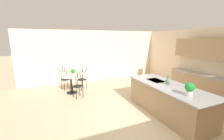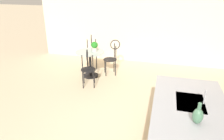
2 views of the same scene
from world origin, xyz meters
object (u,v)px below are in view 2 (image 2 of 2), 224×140
Objects in this scene: chair_near_window at (88,66)px; potted_plant_on_table at (94,46)px; bistro_table at (90,62)px; chair_by_island at (92,50)px; vase_on_counter at (198,116)px; chair_toward_desk at (112,56)px.

chair_near_window is 0.80m from potted_plant_on_table.
chair_near_window reaches higher than potted_plant_on_table.
chair_by_island is at bearing -163.80° from bistro_table.
bistro_table is 2.90× the size of potted_plant_on_table.
chair_near_window is at bearing -134.22° from vase_on_counter.
chair_by_island is (-1.30, -0.37, 0.00)m from chair_near_window.
potted_plant_on_table is at bearing 126.02° from bistro_table.
vase_on_counter reaches higher than chair_toward_desk.
chair_toward_desk is 0.60m from potted_plant_on_table.
chair_near_window is 1.00× the size of chair_by_island.
vase_on_counter reaches higher than bistro_table.
potted_plant_on_table reaches higher than bistro_table.
chair_toward_desk is at bearing 118.95° from bistro_table.
vase_on_counter is (2.96, 2.36, 0.13)m from potted_plant_on_table.
chair_toward_desk is 3.62× the size of vase_on_counter.
chair_near_window is 3.78× the size of potted_plant_on_table.
potted_plant_on_table is at bearing -174.81° from chair_near_window.
chair_by_island is at bearing -115.17° from chair_toward_desk.
bistro_table is at bearing -164.44° from chair_near_window.
potted_plant_on_table is at bearing -63.02° from chair_toward_desk.
chair_near_window is at bearing -21.69° from chair_toward_desk.
potted_plant_on_table is (0.58, 0.31, 0.32)m from chair_by_island.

